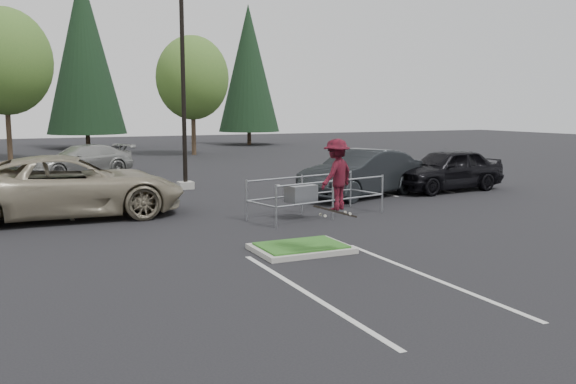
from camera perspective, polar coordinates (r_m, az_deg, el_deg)
name	(u,v)px	position (r m, az deg, el deg)	size (l,w,h in m)	color
ground	(301,251)	(14.44, 1.23, -5.54)	(120.00, 120.00, 0.00)	black
grass_median	(301,248)	(14.42, 1.23, -5.24)	(2.20, 1.60, 0.16)	gray
stall_lines	(179,215)	(19.54, -10.17, -2.10)	(22.62, 17.60, 0.01)	beige
light_pole	(183,78)	(25.53, -9.79, 10.49)	(0.70, 0.60, 10.12)	gray
decid_b	(4,65)	(43.23, -25.00, 10.74)	(5.89, 5.89, 9.64)	#38281C
decid_c	(192,80)	(44.20, -8.95, 10.27)	(5.12, 5.12, 8.38)	#38281C
conif_b	(84,52)	(53.66, -18.54, 12.31)	(6.38, 6.38, 14.50)	#38281C
conif_c	(249,68)	(55.99, -3.70, 11.46)	(5.50, 5.50, 12.50)	#38281C
cart_corral	(305,193)	(18.61, 1.58, -0.09)	(4.54, 2.45, 1.22)	#92959A
skateboarder	(336,175)	(13.40, 4.49, 1.60)	(1.17, 0.99, 1.78)	black
car_l_tan	(69,186)	(19.83, -19.78, 0.50)	(3.19, 6.92, 1.92)	gray
car_r_charc	(361,173)	(23.19, 6.87, 1.74)	(1.89, 5.41, 1.78)	black
car_r_black	(447,170)	(25.54, 14.64, 2.05)	(2.04, 5.07, 1.73)	black
car_far_silver	(83,160)	(32.15, -18.64, 2.85)	(2.12, 5.21, 1.51)	#969792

